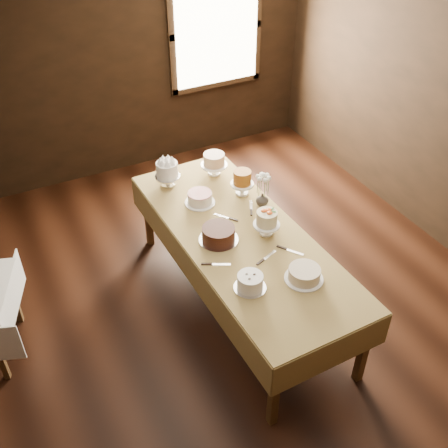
# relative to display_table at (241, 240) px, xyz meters

# --- Properties ---
(floor) EXTENTS (5.00, 6.00, 0.01)m
(floor) POSITION_rel_display_table_xyz_m (-0.14, -0.15, -0.76)
(floor) COLOR black
(floor) RESTS_ON ground
(ceiling) EXTENTS (5.00, 6.00, 0.01)m
(ceiling) POSITION_rel_display_table_xyz_m (-0.14, -0.15, 2.04)
(ceiling) COLOR beige
(ceiling) RESTS_ON wall_back
(wall_back) EXTENTS (5.00, 0.02, 2.80)m
(wall_back) POSITION_rel_display_table_xyz_m (-0.14, 2.85, 0.64)
(wall_back) COLOR black
(wall_back) RESTS_ON ground
(window) EXTENTS (1.10, 0.05, 1.30)m
(window) POSITION_rel_display_table_xyz_m (1.16, 2.79, 0.84)
(window) COLOR #FFEABF
(window) RESTS_ON wall_back
(display_table) EXTENTS (1.08, 2.66, 0.82)m
(display_table) POSITION_rel_display_table_xyz_m (0.00, 0.00, 0.00)
(display_table) COLOR #402A16
(display_table) RESTS_ON ground
(cake_meringue) EXTENTS (0.28, 0.28, 0.27)m
(cake_meringue) POSITION_rel_display_table_xyz_m (-0.27, 1.01, 0.18)
(cake_meringue) COLOR silver
(cake_meringue) RESTS_ON display_table
(cake_speckled) EXTENTS (0.30, 0.30, 0.24)m
(cake_speckled) POSITION_rel_display_table_xyz_m (0.23, 1.00, 0.17)
(cake_speckled) COLOR white
(cake_speckled) RESTS_ON display_table
(cake_lattice) EXTENTS (0.30, 0.30, 0.11)m
(cake_lattice) POSITION_rel_display_table_xyz_m (-0.12, 0.60, 0.11)
(cake_lattice) COLOR white
(cake_lattice) RESTS_ON display_table
(cake_caramel) EXTENTS (0.23, 0.23, 0.26)m
(cake_caramel) POSITION_rel_display_table_xyz_m (0.31, 0.56, 0.17)
(cake_caramel) COLOR white
(cake_caramel) RESTS_ON display_table
(cake_chocolate) EXTENTS (0.34, 0.34, 0.13)m
(cake_chocolate) POSITION_rel_display_table_xyz_m (-0.21, 0.02, 0.12)
(cake_chocolate) COLOR silver
(cake_chocolate) RESTS_ON display_table
(cake_flowers) EXTENTS (0.23, 0.23, 0.24)m
(cake_flowers) POSITION_rel_display_table_xyz_m (0.20, -0.08, 0.17)
(cake_flowers) COLOR white
(cake_flowers) RESTS_ON display_table
(cake_swirl) EXTENTS (0.28, 0.28, 0.13)m
(cake_swirl) POSITION_rel_display_table_xyz_m (-0.26, -0.61, 0.12)
(cake_swirl) COLOR silver
(cake_swirl) RESTS_ON display_table
(cake_cream) EXTENTS (0.31, 0.31, 0.11)m
(cake_cream) POSITION_rel_display_table_xyz_m (0.17, -0.71, 0.11)
(cake_cream) COLOR white
(cake_cream) RESTS_ON display_table
(cake_server_a) EXTENTS (0.23, 0.11, 0.01)m
(cake_server_a) POSITION_rel_display_table_xyz_m (0.08, -0.34, 0.06)
(cake_server_a) COLOR silver
(cake_server_a) RESTS_ON display_table
(cake_server_b) EXTENTS (0.16, 0.21, 0.01)m
(cake_server_b) POSITION_rel_display_table_xyz_m (0.29, -0.41, 0.06)
(cake_server_b) COLOR silver
(cake_server_b) RESTS_ON display_table
(cake_server_c) EXTENTS (0.16, 0.21, 0.01)m
(cake_server_c) POSITION_rel_display_table_xyz_m (-0.03, 0.32, 0.06)
(cake_server_c) COLOR silver
(cake_server_c) RESTS_ON display_table
(cake_server_d) EXTENTS (0.13, 0.22, 0.01)m
(cake_server_d) POSITION_rel_display_table_xyz_m (0.29, 0.35, 0.06)
(cake_server_d) COLOR silver
(cake_server_d) RESTS_ON display_table
(cake_server_e) EXTENTS (0.22, 0.13, 0.01)m
(cake_server_e) POSITION_rel_display_table_xyz_m (-0.33, -0.26, 0.06)
(cake_server_e) COLOR silver
(cake_server_e) RESTS_ON display_table
(flower_vase) EXTENTS (0.13, 0.13, 0.12)m
(flower_vase) POSITION_rel_display_table_xyz_m (0.38, 0.31, 0.12)
(flower_vase) COLOR #2D2823
(flower_vase) RESTS_ON display_table
(flower_bouquet) EXTENTS (0.14, 0.14, 0.20)m
(flower_bouquet) POSITION_rel_display_table_xyz_m (0.38, 0.31, 0.31)
(flower_bouquet) COLOR white
(flower_bouquet) RESTS_ON flower_vase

